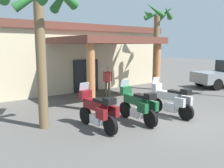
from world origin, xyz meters
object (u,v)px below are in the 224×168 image
motorcycle_maroon (97,110)px  palm_tree_roadside (39,17)px  motel_building (67,56)px  pedestrian (108,80)px  palm_tree_near_portico (157,32)px  motorcycle_silver (171,100)px  motorcycle_green (138,105)px

motorcycle_maroon → palm_tree_roadside: size_ratio=0.40×
motel_building → pedestrian: (0.40, -4.73, -1.22)m
palm_tree_near_portico → pedestrian: bearing=-178.5°
motorcycle_silver → palm_tree_near_portico: palm_tree_near_portico is taller
motel_building → palm_tree_roadside: palm_tree_roadside is taller
motel_building → motorcycle_silver: bearing=-90.0°
palm_tree_roadside → motorcycle_green: bearing=-23.9°
motel_building → motorcycle_green: (-1.26, -9.41, -1.54)m
motorcycle_maroon → motorcycle_green: size_ratio=1.00×
motorcycle_green → pedestrian: 4.98m
motorcycle_silver → pedestrian: pedestrian is taller
motorcycle_silver → palm_tree_roadside: size_ratio=0.40×
motel_building → palm_tree_near_portico: bearing=-48.9°
motel_building → motorcycle_silver: motel_building is taller
motel_building → motorcycle_maroon: 9.81m
motorcycle_green → pedestrian: bearing=-18.8°
palm_tree_near_portico → palm_tree_roadside: size_ratio=1.04×
motorcycle_green → palm_tree_near_portico: size_ratio=0.38×
motorcycle_maroon → motorcycle_silver: (3.43, -0.37, 0.00)m
pedestrian → palm_tree_roadside: size_ratio=0.32×
motorcycle_maroon → motorcycle_green: 1.72m
motorcycle_silver → motorcycle_maroon: bearing=77.8°
motorcycle_silver → palm_tree_near_portico: 7.12m
motorcycle_maroon → motorcycle_silver: same height
motorcycle_maroon → motorcycle_silver: bearing=-100.6°
pedestrian → motorcycle_green: bearing=11.9°
motel_building → motorcycle_maroon: (-2.98, -9.22, -1.54)m
motorcycle_green → motorcycle_silver: bearing=-94.9°
motel_building → motorcycle_silver: size_ratio=6.42×
pedestrian → motel_building: bearing=-143.6°
motel_building → palm_tree_roadside: size_ratio=2.56×
motorcycle_maroon → pedestrian: (3.38, 4.49, 0.32)m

